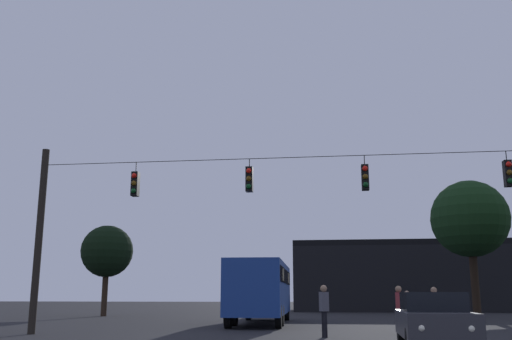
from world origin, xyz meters
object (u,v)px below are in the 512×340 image
(pedestrian_near_bus, at_px, (324,307))
(tree_left_silhouette, at_px, (470,219))
(car_near_right, at_px, (434,319))
(tree_behind_building, at_px, (107,252))
(pedestrian_crossing_right, at_px, (435,307))
(pedestrian_crossing_center, at_px, (399,307))
(city_bus, at_px, (261,286))
(pedestrian_crossing_left, at_px, (408,309))

(pedestrian_near_bus, xyz_separation_m, tree_left_silhouette, (9.43, 18.05, 5.28))
(car_near_right, bearing_deg, tree_behind_building, 130.25)
(pedestrian_crossing_right, xyz_separation_m, tree_behind_building, (-19.49, 15.14, 3.41))
(pedestrian_near_bus, relative_size, tree_left_silhouette, 0.20)
(pedestrian_crossing_right, distance_m, pedestrian_near_bus, 5.01)
(pedestrian_crossing_center, bearing_deg, tree_behind_building, 138.04)
(city_bus, distance_m, pedestrian_crossing_left, 8.80)
(city_bus, height_order, pedestrian_crossing_right, city_bus)
(car_near_right, height_order, pedestrian_crossing_left, pedestrian_crossing_left)
(city_bus, distance_m, pedestrian_crossing_center, 9.64)
(car_near_right, distance_m, pedestrian_crossing_right, 6.61)
(pedestrian_near_bus, bearing_deg, pedestrian_crossing_left, 45.34)
(city_bus, bearing_deg, car_near_right, -63.77)
(city_bus, xyz_separation_m, tree_left_silhouette, (12.73, 8.96, 4.43))
(car_near_right, bearing_deg, pedestrian_crossing_center, 93.17)
(city_bus, bearing_deg, pedestrian_crossing_center, -50.93)
(pedestrian_crossing_center, height_order, pedestrian_crossing_right, pedestrian_crossing_center)
(pedestrian_crossing_left, xyz_separation_m, tree_left_silhouette, (6.17, 14.74, 5.40))
(pedestrian_crossing_center, distance_m, tree_left_silhouette, 18.49)
(pedestrian_near_bus, height_order, tree_behind_building, tree_behind_building)
(tree_left_silhouette, distance_m, tree_behind_building, 24.77)
(tree_left_silhouette, bearing_deg, tree_behind_building, -179.52)
(car_near_right, bearing_deg, tree_left_silhouette, 73.73)
(city_bus, distance_m, tree_left_silhouette, 16.18)
(car_near_right, relative_size, tree_left_silhouette, 0.50)
(pedestrian_crossing_center, height_order, tree_left_silhouette, tree_left_silhouette)
(pedestrian_crossing_left, relative_size, pedestrian_crossing_right, 0.92)
(pedestrian_crossing_left, height_order, tree_left_silhouette, tree_left_silhouette)
(pedestrian_crossing_center, distance_m, tree_behind_building, 24.47)
(tree_left_silhouette, height_order, tree_behind_building, tree_left_silhouette)
(car_near_right, bearing_deg, pedestrian_crossing_left, 88.29)
(pedestrian_near_bus, height_order, tree_left_silhouette, tree_left_silhouette)
(city_bus, height_order, car_near_right, city_bus)
(pedestrian_crossing_center, bearing_deg, city_bus, 129.07)
(pedestrian_near_bus, bearing_deg, tree_behind_building, 130.55)
(pedestrian_crossing_center, xyz_separation_m, pedestrian_near_bus, (-2.76, -1.64, 0.01))
(pedestrian_crossing_left, bearing_deg, tree_left_silhouette, 67.30)
(pedestrian_crossing_left, relative_size, pedestrian_near_bus, 0.90)
(pedestrian_crossing_right, bearing_deg, car_near_right, -100.16)
(pedestrian_crossing_left, bearing_deg, pedestrian_near_bus, -134.66)
(tree_left_silhouette, bearing_deg, car_near_right, -106.27)
(city_bus, distance_m, pedestrian_near_bus, 9.71)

